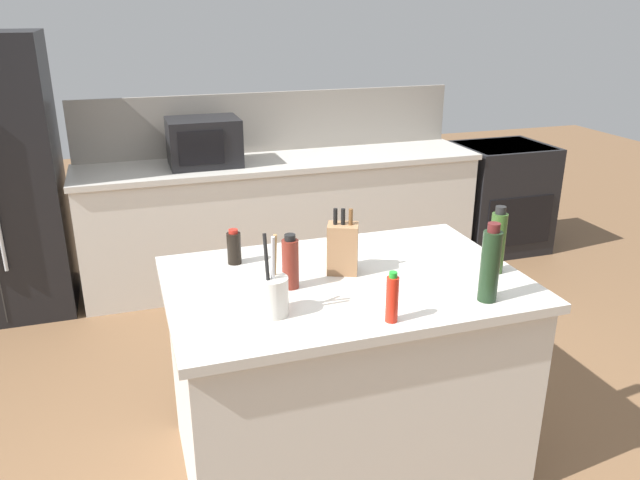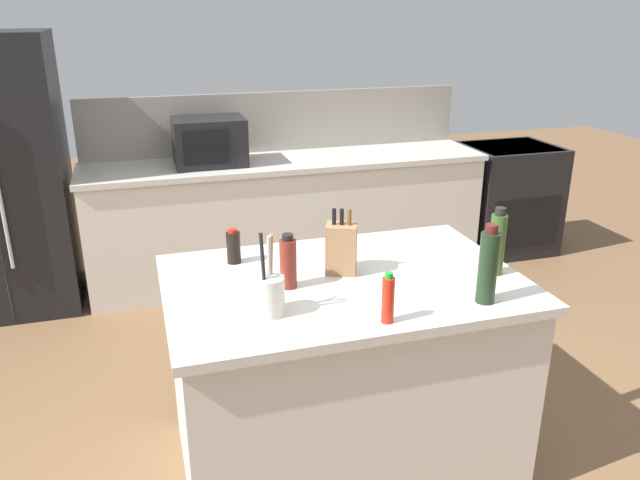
# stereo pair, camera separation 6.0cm
# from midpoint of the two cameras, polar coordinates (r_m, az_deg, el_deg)

# --- Properties ---
(ground_plane) EXTENTS (14.00, 14.00, 0.00)m
(ground_plane) POSITION_cam_midpoint_polar(r_m,az_deg,el_deg) (3.16, 1.50, -19.29)
(ground_plane) COLOR brown
(back_counter_run) EXTENTS (3.05, 0.66, 0.94)m
(back_counter_run) POSITION_cam_midpoint_polar(r_m,az_deg,el_deg) (4.87, -3.73, 2.00)
(back_counter_run) COLOR beige
(back_counter_run) RESTS_ON ground_plane
(wall_backsplash) EXTENTS (3.01, 0.03, 0.46)m
(wall_backsplash) POSITION_cam_midpoint_polar(r_m,az_deg,el_deg) (5.00, -4.83, 10.72)
(wall_backsplash) COLOR gray
(wall_backsplash) RESTS_ON back_counter_run
(kitchen_island) EXTENTS (1.50, 1.00, 0.94)m
(kitchen_island) POSITION_cam_midpoint_polar(r_m,az_deg,el_deg) (2.88, 1.59, -12.08)
(kitchen_island) COLOR beige
(kitchen_island) RESTS_ON ground_plane
(range_oven) EXTENTS (0.76, 0.65, 0.92)m
(range_oven) POSITION_cam_midpoint_polar(r_m,az_deg,el_deg) (5.64, 15.78, 3.84)
(range_oven) COLOR black
(range_oven) RESTS_ON ground_plane
(microwave) EXTENTS (0.51, 0.39, 0.34)m
(microwave) POSITION_cam_midpoint_polar(r_m,az_deg,el_deg) (4.60, -10.95, 8.79)
(microwave) COLOR black
(microwave) RESTS_ON back_counter_run
(knife_block) EXTENTS (0.16, 0.14, 0.29)m
(knife_block) POSITION_cam_midpoint_polar(r_m,az_deg,el_deg) (2.67, 1.44, -0.73)
(knife_block) COLOR #936B47
(knife_block) RESTS_ON kitchen_island
(utensil_crock) EXTENTS (0.12, 0.12, 0.32)m
(utensil_crock) POSITION_cam_midpoint_polar(r_m,az_deg,el_deg) (2.33, -5.11, -4.98)
(utensil_crock) COLOR beige
(utensil_crock) RESTS_ON kitchen_island
(hot_sauce_bottle) EXTENTS (0.05, 0.05, 0.20)m
(hot_sauce_bottle) POSITION_cam_midpoint_polar(r_m,az_deg,el_deg) (2.28, 5.87, -5.33)
(hot_sauce_bottle) COLOR red
(hot_sauce_bottle) RESTS_ON kitchen_island
(wine_bottle) EXTENTS (0.07, 0.07, 0.32)m
(wine_bottle) POSITION_cam_midpoint_polar(r_m,az_deg,el_deg) (2.49, 14.62, -2.20)
(wine_bottle) COLOR black
(wine_bottle) RESTS_ON kitchen_island
(soy_sauce_bottle) EXTENTS (0.06, 0.06, 0.16)m
(soy_sauce_bottle) POSITION_cam_midpoint_polar(r_m,az_deg,el_deg) (2.81, -8.47, -0.68)
(soy_sauce_bottle) COLOR black
(soy_sauce_bottle) RESTS_ON kitchen_island
(olive_oil_bottle) EXTENTS (0.07, 0.07, 0.30)m
(olive_oil_bottle) POSITION_cam_midpoint_polar(r_m,az_deg,el_deg) (2.77, 15.32, -0.15)
(olive_oil_bottle) COLOR #2D4C1E
(olive_oil_bottle) RESTS_ON kitchen_island
(vinegar_bottle) EXTENTS (0.07, 0.07, 0.23)m
(vinegar_bottle) POSITION_cam_midpoint_polar(r_m,az_deg,el_deg) (2.54, -3.40, -2.10)
(vinegar_bottle) COLOR maroon
(vinegar_bottle) RESTS_ON kitchen_island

